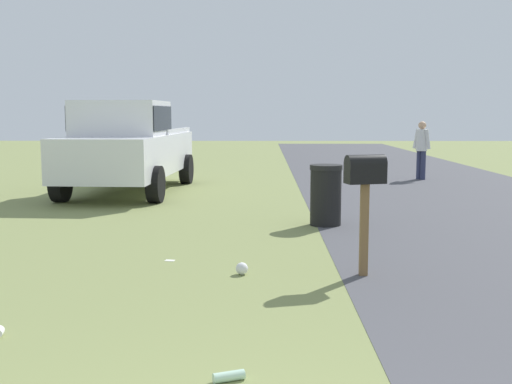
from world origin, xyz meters
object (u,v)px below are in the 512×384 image
(mailbox, at_px, (365,180))
(pedestrian, at_px, (422,146))
(trash_bin, at_px, (326,195))
(pickup_truck, at_px, (128,145))

(mailbox, distance_m, pedestrian, 10.83)
(mailbox, relative_size, trash_bin, 1.38)
(pedestrian, bearing_deg, mailbox, -144.26)
(pickup_truck, xyz_separation_m, trash_bin, (-4.17, -4.13, -0.61))
(pickup_truck, bearing_deg, mailbox, 33.05)
(pickup_truck, xyz_separation_m, pedestrian, (2.98, -7.46, -0.18))
(pickup_truck, bearing_deg, trash_bin, 47.81)
(mailbox, height_order, pedestrian, pedestrian)
(mailbox, xyz_separation_m, trash_bin, (3.19, 0.11, -0.58))
(pickup_truck, bearing_deg, pedestrian, 114.88)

